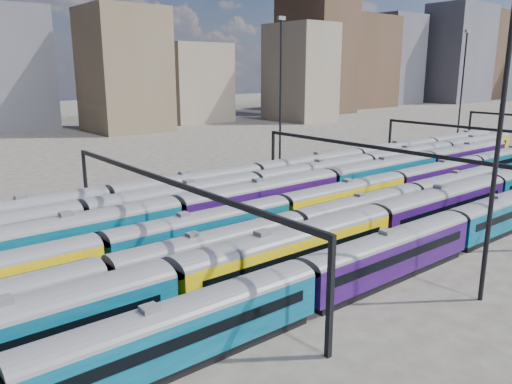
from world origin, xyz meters
TOP-DOWN VIEW (x-y plane):
  - ground at (0.00, 0.00)m, footprint 500.00×500.00m
  - rake_0 at (2.94, -15.00)m, footprint 120.95×2.95m
  - rake_1 at (8.77, -10.00)m, footprint 158.72×3.31m
  - rake_2 at (-18.31, -5.00)m, footprint 96.59×2.83m
  - rake_3 at (4.25, 0.00)m, footprint 141.88×2.96m
  - rake_4 at (-4.72, 5.00)m, footprint 113.87×3.33m
  - rake_5 at (-1.86, 10.00)m, footprint 133.63×3.26m
  - rake_6 at (2.46, 15.00)m, footprint 130.41×3.18m
  - gantry_1 at (-20.00, 0.00)m, footprint 0.35×40.35m
  - gantry_2 at (10.00, 0.00)m, footprint 0.35×40.35m
  - gantry_3 at (40.00, 0.00)m, footprint 0.35×40.35m
  - mast_2 at (-5.00, -22.00)m, footprint 1.40×0.50m
  - mast_3 at (15.00, 24.00)m, footprint 1.40×0.50m
  - mast_5 at (65.00, 20.00)m, footprint 1.40×0.50m
  - skyline at (104.75, 105.73)m, footprint 399.22×60.48m

SIDE VIEW (x-z plane):
  - ground at x=0.00m, z-range 0.00..0.00m
  - rake_2 at x=-18.31m, z-range 0.12..4.88m
  - rake_0 at x=2.94m, z-range 0.12..5.09m
  - rake_3 at x=4.25m, z-range 0.13..5.11m
  - rake_6 at x=2.46m, z-range 0.13..5.50m
  - rake_5 at x=-1.86m, z-range 0.14..5.64m
  - rake_1 at x=8.77m, z-range 0.14..5.74m
  - rake_4 at x=-4.72m, z-range 0.14..5.77m
  - gantry_1 at x=-20.00m, z-range 2.78..10.80m
  - gantry_2 at x=10.00m, z-range 2.78..10.80m
  - gantry_3 at x=40.00m, z-range 2.78..10.80m
  - mast_2 at x=-5.00m, z-range 1.17..26.77m
  - mast_3 at x=15.00m, z-range 1.17..26.77m
  - mast_5 at x=65.00m, z-range 1.17..26.77m
  - skyline at x=104.75m, z-range -4.18..45.85m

